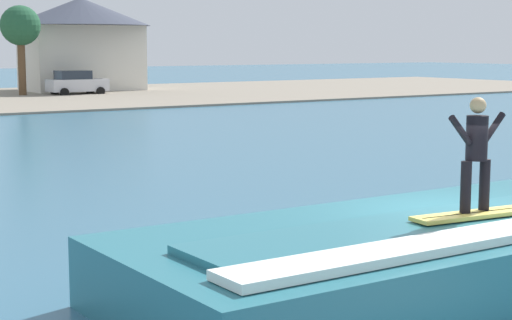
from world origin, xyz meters
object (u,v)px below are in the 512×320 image
surfboard (476,214)px  tree_tall_bare (38,41)px  surfer (477,148)px  car_far_shore (76,83)px  tree_short_bushy (20,28)px  wave_crest (416,255)px  house_gabled_white (81,35)px

surfboard → tree_tall_bare: size_ratio=0.42×
surfer → tree_tall_bare: (13.97, 58.46, 1.88)m
surfer → tree_tall_bare: bearing=76.6°
car_far_shore → tree_tall_bare: size_ratio=0.82×
tree_tall_bare → surfboard: bearing=-103.5°
tree_tall_bare → tree_short_bushy: bearing=-118.6°
tree_tall_bare → tree_short_bushy: 7.30m
wave_crest → house_gabled_white: size_ratio=0.84×
surfer → wave_crest: bearing=148.5°
surfer → tree_tall_bare: size_ratio=0.32×
wave_crest → tree_tall_bare: (14.71, 58.00, 3.49)m
tree_tall_bare → tree_short_bushy: tree_short_bushy is taller
surfer → house_gabled_white: house_gabled_white is taller
surfboard → tree_tall_bare: tree_tall_bare is taller
surfer → car_far_shore: size_ratio=0.39×
wave_crest → tree_short_bushy: (11.24, 51.65, 4.42)m
surfboard → wave_crest: bearing=143.6°
surfboard → tree_short_bushy: (10.54, 52.17, 3.79)m
car_far_shore → wave_crest: bearing=-106.5°
surfboard → tree_tall_bare: 60.24m
wave_crest → house_gabled_white: house_gabled_white is taller
surfboard → tree_short_bushy: 53.36m
house_gabled_white → tree_tall_bare: 3.68m
house_gabled_white → tree_short_bushy: house_gabled_white is taller
tree_short_bushy → surfboard: bearing=-101.4°
surfer → tree_tall_bare: tree_tall_bare is taller
car_far_shore → tree_tall_bare: 7.76m
wave_crest → tree_tall_bare: tree_tall_bare is taller
house_gabled_white → wave_crest: bearing=-107.4°
surfboard → car_far_shore: (14.34, 51.41, -0.23)m
wave_crest → surfer: surfer is taller
car_far_shore → tree_tall_bare: (-0.33, 7.11, 3.08)m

